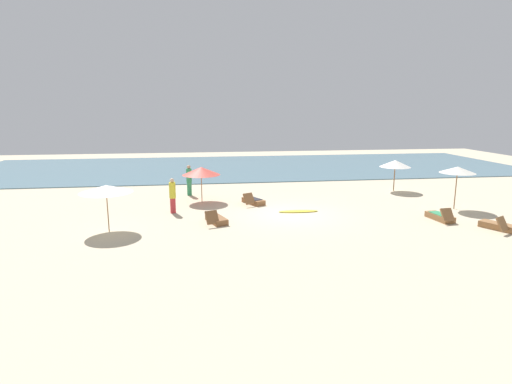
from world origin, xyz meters
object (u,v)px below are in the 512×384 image
lounger_1 (499,226)px  person_0 (189,180)px  umbrella_1 (106,189)px  lounger_3 (253,201)px  umbrella_2 (395,164)px  umbrella_3 (201,171)px  surfboard (298,211)px  umbrella_0 (458,170)px  lounger_0 (216,219)px  person_1 (173,195)px  lounger_2 (441,217)px

lounger_1 → person_0: (-13.71, 9.31, 0.78)m
umbrella_1 → lounger_3: (6.93, 4.31, -1.72)m
umbrella_1 → person_0: (3.36, 7.18, -0.95)m
umbrella_1 → umbrella_2: bearing=22.2°
umbrella_1 → umbrella_3: 6.71m
lounger_1 → person_0: person_0 is taller
person_0 → surfboard: 7.60m
umbrella_0 → lounger_3: 10.99m
lounger_3 → surfboard: (2.10, -2.11, -0.14)m
umbrella_1 → lounger_1: umbrella_1 is taller
lounger_0 → lounger_3: size_ratio=1.01×
lounger_1 → person_1: size_ratio=0.95×
umbrella_1 → umbrella_2: umbrella_1 is taller
umbrella_1 → umbrella_3: bearing=52.4°
person_1 → umbrella_3: bearing=58.3°
umbrella_1 → umbrella_2: 17.76m
umbrella_0 → lounger_0: 12.92m
lounger_0 → umbrella_0: bearing=4.5°
umbrella_3 → lounger_2: 12.75m
umbrella_2 → lounger_3: (-9.52, -2.39, -1.61)m
person_0 → surfboard: person_0 is taller
umbrella_1 → lounger_3: size_ratio=1.30×
umbrella_3 → surfboard: bearing=-32.3°
umbrella_0 → umbrella_1: umbrella_0 is taller
person_0 → person_1: size_ratio=1.04×
lounger_1 → person_1: 15.33m
lounger_2 → lounger_0: bearing=174.6°
umbrella_0 → person_1: (-14.84, 1.20, -1.19)m
umbrella_1 → lounger_2: size_ratio=1.32×
person_1 → umbrella_0: bearing=-4.6°
umbrella_3 → lounger_1: 15.05m
lounger_2 → person_0: bearing=148.2°
lounger_3 → person_1: 4.61m
lounger_3 → lounger_0: bearing=-121.7°
umbrella_1 → person_0: bearing=64.9°
umbrella_1 → lounger_2: bearing=-1.2°
lounger_2 → surfboard: bearing=158.5°
umbrella_0 → umbrella_3: bearing=164.8°
umbrella_1 → person_0: 7.98m
umbrella_3 → surfboard: umbrella_3 is taller
person_1 → lounger_3: bearing=18.0°
lounger_1 → person_0: size_ratio=0.92×
lounger_0 → lounger_1: lounger_1 is taller
umbrella_1 → surfboard: size_ratio=1.08×
person_0 → person_1: (-0.76, -4.27, -0.04)m
umbrella_0 → lounger_0: umbrella_0 is taller
surfboard → umbrella_3: bearing=147.7°
lounger_0 → lounger_1: bearing=-12.9°
lounger_3 → lounger_2: bearing=-28.6°
lounger_0 → lounger_1: size_ratio=1.02×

